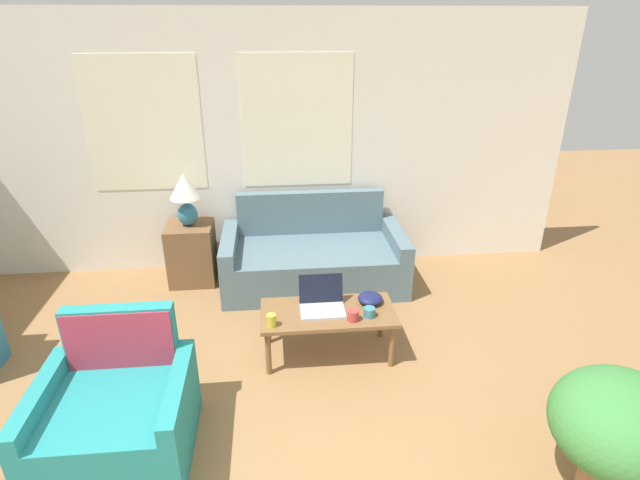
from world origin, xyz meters
TOP-DOWN VIEW (x-y plane):
  - wall_back at (-0.00, 3.47)m, footprint 6.94×0.06m
  - couch at (0.77, 3.00)m, footprint 1.80×0.91m
  - armchair at (-0.62, 0.93)m, footprint 0.89×0.81m
  - side_table at (-0.46, 3.14)m, footprint 0.45×0.45m
  - table_lamp at (-0.46, 3.14)m, footprint 0.30×0.30m
  - coffee_table at (0.78, 1.75)m, footprint 1.05×0.50m
  - laptop at (0.73, 1.80)m, footprint 0.35×0.30m
  - cup_navy at (1.08, 1.65)m, footprint 0.09×0.09m
  - cup_yellow at (0.34, 1.59)m, footprint 0.07×0.07m
  - cup_white at (0.95, 1.61)m, footprint 0.09×0.09m
  - snack_bowl at (1.13, 1.85)m, footprint 0.20×0.20m
  - potted_plant at (2.19, 0.32)m, footprint 0.73×0.73m

SIDE VIEW (x-z plane):
  - couch at x=0.77m, z-range -0.17..0.69m
  - armchair at x=-0.62m, z-range -0.16..0.68m
  - side_table at x=-0.46m, z-range 0.00..0.62m
  - coffee_table at x=0.78m, z-range 0.15..0.56m
  - cup_navy at x=1.08m, z-range 0.40..0.48m
  - snack_bowl at x=1.13m, z-range 0.40..0.48m
  - cup_white at x=0.95m, z-range 0.40..0.49m
  - cup_yellow at x=0.34m, z-range 0.40..0.50m
  - laptop at x=0.73m, z-range 0.34..0.58m
  - potted_plant at x=2.19m, z-range 0.10..0.88m
  - table_lamp at x=-0.46m, z-range 0.67..1.20m
  - wall_back at x=0.00m, z-range 0.01..2.61m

